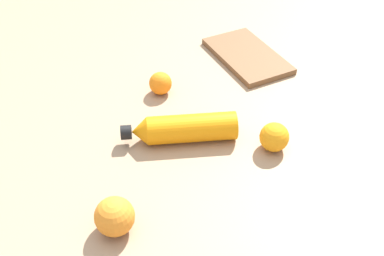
% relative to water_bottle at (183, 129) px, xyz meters
% --- Properties ---
extents(ground_plane, '(2.40, 2.40, 0.00)m').
position_rel_water_bottle_xyz_m(ground_plane, '(-0.02, -0.01, -0.03)').
color(ground_plane, '#9E7F60').
extents(water_bottle, '(0.13, 0.28, 0.07)m').
position_rel_water_bottle_xyz_m(water_bottle, '(0.00, 0.00, 0.00)').
color(water_bottle, orange).
rests_on(water_bottle, ground_plane).
extents(orange_0, '(0.08, 0.08, 0.08)m').
position_rel_water_bottle_xyz_m(orange_0, '(0.21, -0.21, 0.01)').
color(orange_0, orange).
rests_on(orange_0, ground_plane).
extents(orange_1, '(0.07, 0.07, 0.07)m').
position_rel_water_bottle_xyz_m(orange_1, '(0.11, 0.19, 0.00)').
color(orange_1, orange).
rests_on(orange_1, ground_plane).
extents(orange_2, '(0.06, 0.06, 0.06)m').
position_rel_water_bottle_xyz_m(orange_2, '(-0.20, 0.01, -0.00)').
color(orange_2, orange).
rests_on(orange_2, ground_plane).
extents(cutting_board, '(0.30, 0.19, 0.02)m').
position_rel_water_bottle_xyz_m(cutting_board, '(-0.28, 0.31, -0.03)').
color(cutting_board, brown).
rests_on(cutting_board, ground_plane).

